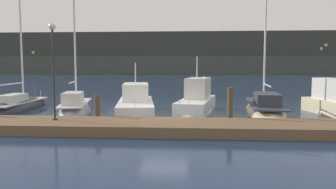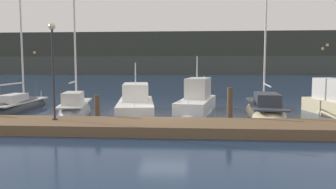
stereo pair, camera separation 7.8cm
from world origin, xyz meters
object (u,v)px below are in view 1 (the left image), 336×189
(dock_lamppost, at_px, (53,56))
(sailboat_berth_2, at_px, (75,111))
(motorboat_berth_3, at_px, (136,108))
(channel_buoy, at_px, (204,89))
(sailboat_berth_1, at_px, (19,108))
(rowboat_adrift, at_px, (3,99))
(sailboat_berth_5, at_px, (265,111))
(motorboat_berth_4, at_px, (197,106))

(dock_lamppost, bearing_deg, sailboat_berth_2, 99.75)
(motorboat_berth_3, distance_m, channel_buoy, 11.96)
(sailboat_berth_1, xyz_separation_m, rowboat_adrift, (-5.01, 6.42, -0.10))
(sailboat_berth_2, relative_size, sailboat_berth_5, 0.82)
(sailboat_berth_2, bearing_deg, channel_buoy, 53.51)
(channel_buoy, bearing_deg, sailboat_berth_1, -141.63)
(sailboat_berth_1, relative_size, sailboat_berth_5, 0.93)
(motorboat_berth_3, height_order, rowboat_adrift, motorboat_berth_3)
(sailboat_berth_2, relative_size, channel_buoy, 4.92)
(sailboat_berth_1, xyz_separation_m, motorboat_berth_4, (11.93, -0.20, 0.30))
(sailboat_berth_2, xyz_separation_m, dock_lamppost, (0.87, -5.08, 3.29))
(channel_buoy, relative_size, rowboat_adrift, 0.77)
(motorboat_berth_4, xyz_separation_m, dock_lamppost, (-6.73, -6.18, 3.01))
(motorboat_berth_3, relative_size, dock_lamppost, 1.64)
(sailboat_berth_2, bearing_deg, motorboat_berth_4, 8.26)
(sailboat_berth_5, relative_size, rowboat_adrift, 4.61)
(sailboat_berth_1, distance_m, dock_lamppost, 8.87)
(motorboat_berth_4, height_order, dock_lamppost, dock_lamppost)
(sailboat_berth_5, xyz_separation_m, rowboat_adrift, (-21.20, 6.80, -0.13))
(channel_buoy, height_order, dock_lamppost, dock_lamppost)
(sailboat_berth_2, height_order, channel_buoy, sailboat_berth_2)
(sailboat_berth_2, relative_size, dock_lamppost, 2.11)
(sailboat_berth_2, xyz_separation_m, rowboat_adrift, (-9.34, 7.72, -0.12))
(motorboat_berth_4, relative_size, dock_lamppost, 1.51)
(motorboat_berth_3, height_order, sailboat_berth_5, sailboat_berth_5)
(sailboat_berth_1, height_order, channel_buoy, sailboat_berth_1)
(dock_lamppost, bearing_deg, sailboat_berth_1, 129.20)
(channel_buoy, bearing_deg, rowboat_adrift, -168.27)
(motorboat_berth_3, xyz_separation_m, dock_lamppost, (-2.89, -5.48, 3.11))
(sailboat_berth_1, distance_m, sailboat_berth_5, 16.20)
(channel_buoy, bearing_deg, motorboat_berth_4, -94.64)
(channel_buoy, bearing_deg, sailboat_berth_2, -126.49)
(motorboat_berth_3, height_order, channel_buoy, motorboat_berth_3)
(motorboat_berth_4, height_order, rowboat_adrift, motorboat_berth_4)
(dock_lamppost, height_order, rowboat_adrift, dock_lamppost)
(motorboat_berth_4, distance_m, rowboat_adrift, 18.19)
(motorboat_berth_4, bearing_deg, channel_buoy, 85.36)
(sailboat_berth_2, relative_size, rowboat_adrift, 3.79)
(sailboat_berth_5, height_order, dock_lamppost, sailboat_berth_5)
(sailboat_berth_1, height_order, dock_lamppost, sailboat_berth_1)
(motorboat_berth_4, relative_size, rowboat_adrift, 2.71)
(sailboat_berth_5, bearing_deg, motorboat_berth_3, -176.36)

